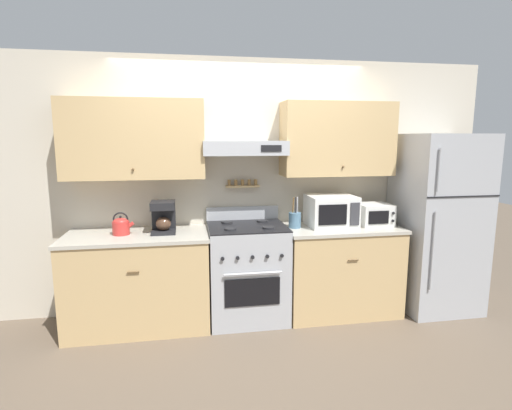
% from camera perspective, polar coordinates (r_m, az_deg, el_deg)
% --- Properties ---
extents(ground_plane, '(16.00, 16.00, 0.00)m').
position_cam_1_polar(ground_plane, '(3.84, -0.43, -17.86)').
color(ground_plane, brown).
extents(wall_back, '(5.20, 0.46, 2.55)m').
position_cam_1_polar(wall_back, '(4.05, -2.45, 5.06)').
color(wall_back, beige).
rests_on(wall_back, ground_plane).
extents(counter_left, '(1.31, 0.69, 0.89)m').
position_cam_1_polar(counter_left, '(3.96, -16.39, -10.29)').
color(counter_left, tan).
rests_on(counter_left, ground_plane).
extents(counter_right, '(1.15, 0.69, 0.89)m').
position_cam_1_polar(counter_right, '(4.22, 11.78, -8.88)').
color(counter_right, tan).
rests_on(counter_right, ground_plane).
extents(stove_range, '(0.74, 0.68, 1.07)m').
position_cam_1_polar(stove_range, '(3.97, -1.28, -9.49)').
color(stove_range, '#ADAFB5').
rests_on(stove_range, ground_plane).
extents(refrigerator, '(0.75, 0.77, 1.81)m').
position_cam_1_polar(refrigerator, '(4.53, 24.40, -2.29)').
color(refrigerator, '#ADAFB5').
rests_on(refrigerator, ground_plane).
extents(tea_kettle, '(0.20, 0.15, 0.21)m').
position_cam_1_polar(tea_kettle, '(3.84, -18.72, -2.81)').
color(tea_kettle, red).
rests_on(tea_kettle, counter_left).
extents(coffee_maker, '(0.22, 0.24, 0.30)m').
position_cam_1_polar(coffee_maker, '(3.82, -13.09, -1.63)').
color(coffee_maker, black).
rests_on(coffee_maker, counter_left).
extents(microwave, '(0.46, 0.41, 0.31)m').
position_cam_1_polar(microwave, '(4.06, 10.66, -0.83)').
color(microwave, white).
rests_on(microwave, counter_right).
extents(utensil_crock, '(0.12, 0.12, 0.31)m').
position_cam_1_polar(utensil_crock, '(3.94, 5.57, -2.08)').
color(utensil_crock, slate).
rests_on(utensil_crock, counter_right).
extents(toaster_oven, '(0.32, 0.33, 0.21)m').
position_cam_1_polar(toaster_oven, '(4.22, 16.46, -1.28)').
color(toaster_oven, white).
rests_on(toaster_oven, counter_right).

